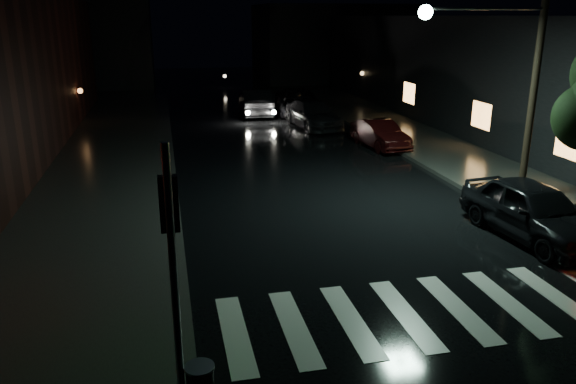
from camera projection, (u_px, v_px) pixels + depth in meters
ground at (300, 341)px, 10.85m from camera, size 120.00×120.00×0.00m
sidewalk_left at (100, 168)px, 22.84m from camera, size 6.00×44.00×0.15m
sidewalk_right at (439, 150)px, 25.93m from camera, size 4.00×44.00×0.15m
building_right at (528, 74)px, 30.21m from camera, size 10.00×40.00×6.00m
building_far_left at (70, 39)px, 49.50m from camera, size 14.00×10.00×8.00m
building_far_right at (331, 42)px, 54.59m from camera, size 14.00×10.00×7.00m
crosswalk at (431, 311)px, 11.93m from camera, size 9.00×3.00×0.01m
signal_pole_corner at (187, 321)px, 8.59m from camera, size 0.68×0.61×4.20m
utility_pole at (519, 62)px, 17.81m from camera, size 4.92×0.44×8.00m
parked_car_a at (533, 210)px, 15.65m from camera, size 2.35×4.91×1.62m
parked_car_b at (380, 134)px, 26.48m from camera, size 1.77×4.06×1.30m
parked_car_c at (313, 114)px, 31.37m from camera, size 2.69×5.28×1.47m
parked_car_d at (298, 102)px, 35.45m from camera, size 3.28×5.96×1.58m
oncoming_car at (255, 102)px, 35.05m from camera, size 2.00×5.10×1.65m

